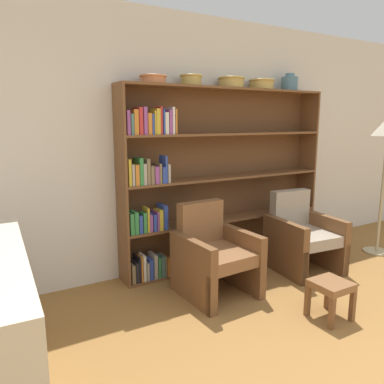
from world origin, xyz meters
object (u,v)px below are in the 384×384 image
Objects in this scene: bowl_copper at (231,82)px; armchair_cushioned at (302,236)px; armchair_leather at (214,254)px; footstool at (331,289)px; bowl_olive at (153,79)px; bowl_slate at (191,79)px; vase_tall at (290,83)px; bowl_brass at (262,84)px; bookshelf at (209,180)px.

bowl_copper is 0.34× the size of armchair_cushioned.
armchair_leather is (-0.61, -0.61, -1.68)m from bowl_copper.
footstool is (0.57, -0.91, -0.12)m from armchair_leather.
bowl_olive is at bearing -16.75° from armchair_cushioned.
footstool is at bearing -73.02° from bowl_slate.
vase_tall is 0.62× the size of footstool.
bowl_slate is 1.37m from vase_tall.
bowl_brass is at bearing -0.00° from bowl_olive.
bowl_slate is at bearing 106.98° from footstool.
vase_tall is at bearing -0.00° from bowl_slate.
vase_tall reaches higher than bowl_olive.
vase_tall is (1.37, -0.00, 0.03)m from bowl_slate.
vase_tall is (0.43, -0.00, 0.03)m from bowl_brass.
bowl_olive is 0.43m from bowl_slate.
bowl_brass is 2.40m from footstool.
armchair_leather is at bearing -157.49° from vase_tall.
footstool is at bearing 61.88° from armchair_cushioned.
armchair_leather is (0.32, -0.61, -1.66)m from bowl_olive.
bowl_copper reaches higher than armchair_leather.
bowl_brass is 0.91× the size of footstool.
bowl_olive is at bearing -177.86° from bookshelf.
armchair_cushioned is (0.82, -0.64, -0.61)m from bookshelf.
armchair_leather is at bearing 5.56° from armchair_cushioned.
armchair_cushioned is at bearing -78.12° from bowl_brass.
armchair_leather and armchair_cushioned have the same top height.
bowl_copper is at bearing 180.00° from vase_tall.
bookshelf reaches higher than armchair_leather.
bowl_brass is at bearing 180.00° from vase_tall.
armchair_leather is at bearing 122.18° from footstool.
footstool is (0.89, -1.52, -1.78)m from bowl_olive.
vase_tall is (0.87, -0.00, 0.02)m from bowl_copper.
bowl_slate is at bearing 180.00° from vase_tall.
bowl_slate is 0.27× the size of armchair_cushioned.
bowl_olive reaches higher than bookshelf.
bowl_olive is 1.80m from armchair_leather.
bookshelf reaches higher than footstool.
bowl_slate is 0.79× the size of bowl_brass.
bowl_slate is (-0.25, -0.03, 1.07)m from bookshelf.
bowl_brass is at bearing -72.55° from armchair_cushioned.
bowl_brass is 0.35× the size of armchair_leather.
vase_tall is at bearing -160.38° from armchair_leather.
bowl_brass is 0.44m from vase_tall.
armchair_cushioned is (1.49, -0.61, -1.66)m from bowl_olive.
armchair_cushioned is at bearing -47.53° from bowl_copper.
bowl_olive is 1.37m from bowl_brass.
bookshelf is 1.57m from vase_tall.
bowl_olive reaches higher than armchair_cushioned.
armchair_leather is at bearing -134.97° from bowl_copper.
bowl_brass reaches higher than footstool.
bookshelf is 12.48× the size of vase_tall.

